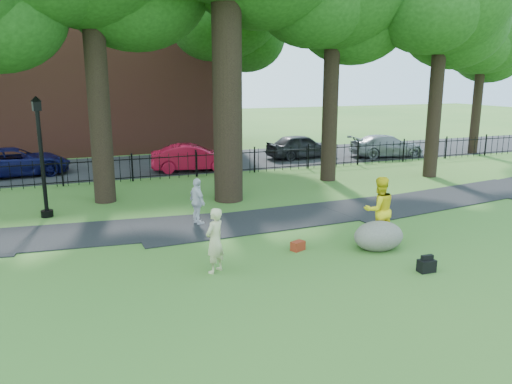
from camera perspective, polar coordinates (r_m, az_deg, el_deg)
name	(u,v)px	position (r m, az deg, el deg)	size (l,w,h in m)	color
ground	(312,260)	(13.30, 6.37, -7.77)	(120.00, 120.00, 0.00)	#346724
footpath	(285,218)	(17.04, 3.33, -2.99)	(36.00, 2.60, 0.03)	black
street	(178,163)	(28.00, -8.88, 3.25)	(80.00, 7.00, 0.02)	black
iron_fence	(196,164)	(24.06, -6.86, 3.16)	(44.00, 0.04, 1.20)	black
brick_building	(87,56)	(35.05, -18.79, 14.54)	(18.00, 8.00, 12.00)	brown
woman	(215,240)	(12.24, -4.73, -5.55)	(0.59, 0.39, 1.63)	tan
man	(379,210)	(14.80, 13.88, -1.97)	(0.94, 0.73, 1.93)	yellow
pedestrian	(197,202)	(16.19, -6.72, -1.10)	(0.90, 0.37, 1.54)	silver
boulder	(379,234)	(14.37, 13.84, -4.69)	(1.44, 1.09, 0.84)	#5C564C
lamppost	(42,159)	(18.21, -23.29, 3.48)	(0.41, 0.41, 4.09)	black
backpack	(427,266)	(13.12, 18.91, -7.99)	(0.42, 0.26, 0.31)	black
red_bag	(298,246)	(13.95, 4.81, -6.15)	(0.38, 0.24, 0.26)	maroon
red_sedan	(193,158)	(25.54, -7.26, 3.91)	(1.44, 4.14, 1.36)	#AC0D29
navy_van	(15,162)	(26.67, -25.80, 3.11)	(2.29, 4.96, 1.38)	#0C0D3D
grey_car	(301,146)	(29.49, 5.18, 5.24)	(1.67, 4.14, 1.41)	black
silver_car	(387,146)	(30.92, 14.71, 5.13)	(1.82, 4.48, 1.30)	gray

